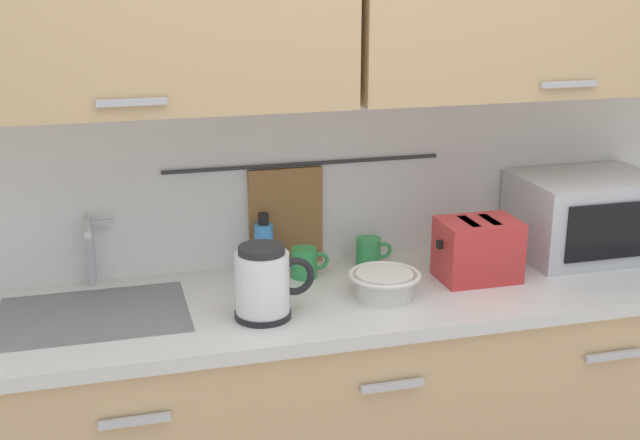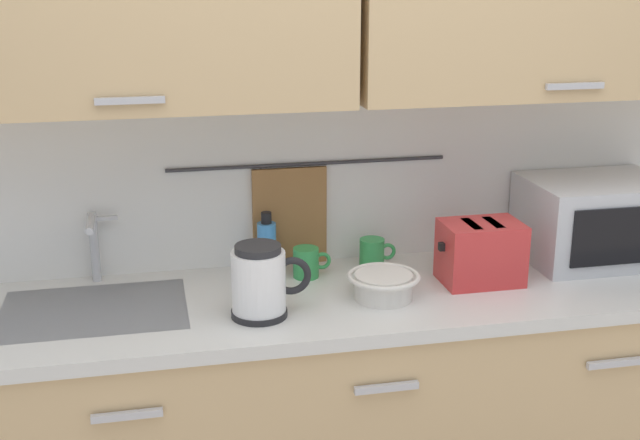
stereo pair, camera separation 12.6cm
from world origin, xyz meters
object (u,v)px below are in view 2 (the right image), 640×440
electric_kettle (260,282)px  mixing_bowl (383,284)px  mug_by_kettle (373,253)px  dish_soap_bottle (267,245)px  mug_near_sink (307,262)px  microwave (596,220)px  toaster (481,252)px

electric_kettle → mixing_bowl: electric_kettle is taller
mug_by_kettle → dish_soap_bottle: bearing=174.0°
mug_near_sink → mug_by_kettle: same height
dish_soap_bottle → mug_by_kettle: bearing=-6.0°
microwave → mug_near_sink: size_ratio=3.83×
mug_near_sink → mug_by_kettle: size_ratio=1.00×
electric_kettle → toaster: bearing=9.4°
dish_soap_bottle → mug_near_sink: bearing=-33.8°
electric_kettle → mug_by_kettle: bearing=37.0°
mug_near_sink → mug_by_kettle: bearing=10.2°
dish_soap_bottle → mug_near_sink: 0.14m
mug_near_sink → dish_soap_bottle: bearing=146.2°
mug_near_sink → mixing_bowl: (0.18, -0.22, -0.00)m
mixing_bowl → mug_by_kettle: (0.04, 0.26, 0.00)m
dish_soap_bottle → toaster: (0.63, -0.23, 0.01)m
dish_soap_bottle → mug_by_kettle: dish_soap_bottle is taller
mixing_bowl → electric_kettle: bearing=-172.4°
electric_kettle → toaster: electric_kettle is taller
microwave → dish_soap_bottle: 1.08m
dish_soap_bottle → mug_by_kettle: (0.34, -0.04, -0.04)m
microwave → toaster: bearing=-165.6°
mixing_bowl → mug_by_kettle: 0.26m
mug_by_kettle → microwave: bearing=-6.0°
electric_kettle → toaster: size_ratio=0.89×
microwave → mixing_bowl: (-0.78, -0.18, -0.09)m
toaster → dish_soap_bottle: bearing=159.9°
microwave → toaster: (-0.45, -0.12, -0.04)m
electric_kettle → mixing_bowl: (0.37, 0.05, -0.06)m
dish_soap_bottle → mug_by_kettle: 0.34m
mug_near_sink → mug_by_kettle: (0.22, 0.04, 0.00)m
mug_near_sink → mixing_bowl: bearing=-49.9°
dish_soap_bottle → toaster: size_ratio=0.77×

